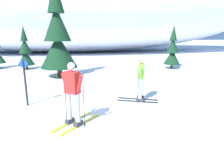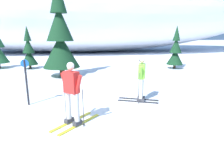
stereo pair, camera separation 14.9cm
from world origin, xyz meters
name	(u,v)px [view 2 (the right image)]	position (x,y,z in m)	size (l,w,h in m)	color
ground_plane	(119,110)	(0.00, 0.00, 0.00)	(120.00, 120.00, 0.00)	white
skier_red_jacket	(72,93)	(-1.49, -0.99, 0.97)	(1.41, 1.54, 1.83)	gold
skier_lime_jacket	(141,79)	(1.00, 0.81, 0.89)	(1.60, 0.92, 1.72)	black
pine_tree_center_left	(29,51)	(-5.16, 8.93, 1.28)	(1.18, 1.18, 3.06)	#47301E
pine_tree_center_right	(60,37)	(-2.52, 5.90, 2.34)	(2.16, 2.16, 5.60)	#47301E
pine_tree_far_right	(176,51)	(5.40, 7.66, 1.29)	(1.19, 1.19, 3.08)	#47301E
snow_ridge_background	(78,5)	(-1.91, 22.17, 6.10)	(51.76, 17.60, 12.20)	white
trail_marker_post	(26,80)	(-3.22, 0.91, 0.95)	(0.28, 0.07, 1.69)	black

